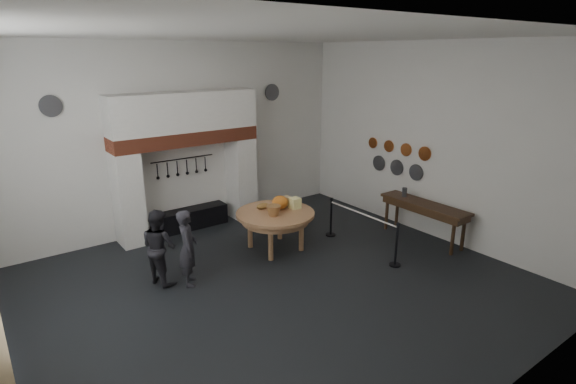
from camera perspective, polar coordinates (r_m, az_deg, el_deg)
floor at (r=8.64m, az=-1.66°, el=-11.99°), size 9.00×8.00×0.02m
ceiling at (r=7.54m, az=-1.97°, el=19.35°), size 9.00×8.00×0.02m
wall_back at (r=11.24m, az=-13.59°, el=6.69°), size 9.00×0.02×4.50m
wall_front at (r=5.21m, az=24.36°, el=-6.68°), size 9.00×0.02×4.50m
wall_right at (r=10.93m, az=18.07°, el=6.03°), size 0.02×8.00×4.50m
chimney_pier_left at (r=10.72m, az=-19.63°, el=-0.84°), size 0.55×0.70×2.15m
chimney_pier_right at (r=11.84m, az=-5.96°, el=1.77°), size 0.55×0.70×2.15m
hearth_brick_band at (r=10.91m, az=-12.88°, el=6.75°), size 3.50×0.72×0.32m
chimney_hood at (r=10.82m, az=-13.10°, el=9.93°), size 3.50×0.70×0.90m
iron_range at (r=11.52m, az=-12.34°, el=-3.32°), size 1.90×0.45×0.50m
utensil_rail at (r=11.27m, az=-13.25°, el=4.14°), size 1.60×0.02×0.02m
work_table at (r=9.88m, az=-1.62°, el=-2.75°), size 2.00×2.00×0.07m
pumpkin at (r=10.01m, az=-1.02°, el=-1.34°), size 0.36×0.36×0.31m
cheese_block_big at (r=10.07m, az=0.86°, el=-1.42°), size 0.22×0.22×0.24m
cheese_block_small at (r=10.29m, az=-0.24°, el=-1.12°), size 0.18×0.18×0.20m
wicker_basket at (r=9.64m, az=-1.85°, el=-2.37°), size 0.37×0.37×0.22m
bread_loaf at (r=10.07m, az=-3.24°, el=-1.78°), size 0.31×0.18×0.13m
visitor_near at (r=8.64m, az=-12.61°, el=-6.92°), size 0.54×0.64×1.49m
visitor_far at (r=8.86m, az=-16.05°, el=-6.67°), size 0.74×0.84×1.46m
side_table at (r=10.85m, az=16.95°, el=-1.50°), size 0.55×2.20×0.06m
pewter_jug at (r=11.15m, az=14.57°, el=-0.03°), size 0.12×0.12×0.22m
copper_pan_a at (r=11.07m, az=16.97°, el=4.68°), size 0.03×0.34×0.34m
copper_pan_b at (r=11.40m, az=14.77°, el=5.21°), size 0.03×0.32×0.32m
copper_pan_c at (r=11.74m, az=12.69°, el=5.70°), size 0.03×0.30×0.30m
copper_pan_d at (r=12.10m, az=10.73°, el=6.16°), size 0.03×0.28×0.28m
pewter_plate_left at (r=11.30m, az=15.95°, el=2.40°), size 0.03×0.40×0.40m
pewter_plate_mid at (r=11.66m, az=13.64°, el=3.04°), size 0.03×0.40×0.40m
pewter_plate_right at (r=12.04m, az=11.46°, el=3.62°), size 0.03×0.40×0.40m
pewter_plate_back_left at (r=10.34m, az=-27.91°, el=9.63°), size 0.44×0.03×0.44m
pewter_plate_back_right at (r=12.37m, az=-2.04°, el=12.53°), size 0.44×0.03×0.44m
barrier_post_near at (r=9.51m, az=13.60°, el=-6.63°), size 0.05×0.05×0.90m
barrier_post_far at (r=10.78m, az=5.50°, el=-3.29°), size 0.05×0.05×0.90m
barrier_rope at (r=9.97m, az=9.39°, el=-2.74°), size 0.04×2.00×0.04m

